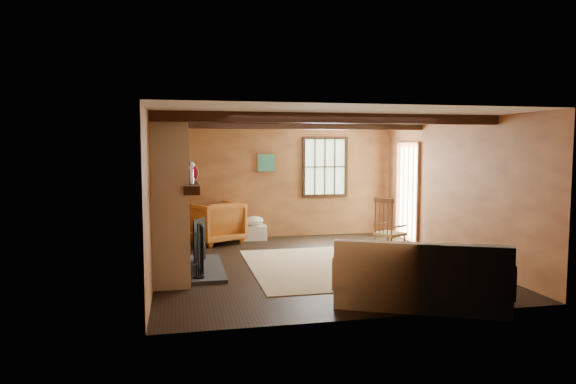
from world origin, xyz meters
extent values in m
plane|color=black|center=(0.00, 0.00, 0.00)|extent=(5.50, 5.50, 0.00)
cube|color=#AF713E|center=(0.00, 2.75, 1.20)|extent=(5.00, 0.02, 2.40)
cube|color=#AF713E|center=(0.00, -2.75, 1.20)|extent=(5.00, 0.02, 2.40)
cube|color=#AF713E|center=(-2.50, 0.00, 1.20)|extent=(0.02, 5.50, 2.40)
cube|color=#AF713E|center=(2.50, 0.00, 1.20)|extent=(0.02, 5.50, 2.40)
cube|color=silver|center=(0.00, 0.00, 2.40)|extent=(5.00, 5.50, 0.02)
cube|color=#331811|center=(0.00, -1.20, 2.33)|extent=(5.00, 0.12, 0.14)
cube|color=#331811|center=(0.00, 1.20, 2.33)|extent=(5.00, 0.12, 0.14)
cube|color=#331811|center=(1.00, 2.72, 1.50)|extent=(1.02, 0.06, 1.32)
cube|color=#A5C597|center=(1.00, 2.75, 1.50)|extent=(0.90, 0.01, 1.20)
cube|color=#331811|center=(1.00, 2.73, 1.50)|extent=(0.90, 0.03, 0.02)
cube|color=brown|center=(2.47, 1.70, 1.00)|extent=(0.06, 1.00, 2.06)
cube|color=#A5C597|center=(2.50, 1.70, 1.00)|extent=(0.01, 0.80, 1.85)
cube|color=brown|center=(-0.30, 2.72, 1.60)|extent=(0.42, 0.03, 0.42)
cube|color=teal|center=(-0.30, 2.71, 1.60)|extent=(0.36, 0.01, 0.36)
cube|color=brown|center=(-2.25, 0.00, 1.20)|extent=(0.50, 2.20, 2.40)
cube|color=black|center=(-2.18, 0.00, 0.45)|extent=(0.38, 1.00, 0.85)
cube|color=#37373C|center=(-1.75, 0.00, 0.03)|extent=(0.55, 1.80, 0.05)
cube|color=#331811|center=(-1.97, 0.00, 1.35)|extent=(0.22, 2.30, 0.12)
cube|color=black|center=(-1.82, -0.33, 0.41)|extent=(0.04, 0.36, 0.71)
cube|color=black|center=(-1.82, 0.03, 0.41)|extent=(0.11, 0.35, 0.71)
cube|color=black|center=(-1.82, 0.40, 0.41)|extent=(0.21, 0.31, 0.71)
cylinder|color=black|center=(-1.88, -0.69, 0.06)|extent=(0.16, 0.16, 0.02)
cylinder|color=black|center=(-1.91, -0.72, 0.39)|extent=(0.01, 0.01, 0.67)
cylinder|color=black|center=(-1.88, -0.69, 0.39)|extent=(0.01, 0.01, 0.67)
cylinder|color=black|center=(-1.85, -0.66, 0.39)|extent=(0.01, 0.01, 0.67)
cylinder|color=silver|center=(-1.98, -0.82, 1.52)|extent=(0.10, 0.10, 0.21)
sphere|color=silver|center=(-1.98, -0.82, 1.68)|extent=(0.12, 0.12, 0.12)
cylinder|color=red|center=(-1.98, -0.30, 1.55)|extent=(0.27, 0.11, 0.28)
cube|color=black|center=(-1.98, 0.11, 1.47)|extent=(0.24, 0.18, 0.12)
cylinder|color=#331811|center=(-1.98, 0.37, 1.46)|extent=(0.08, 0.08, 0.11)
cylinder|color=#331811|center=(-1.98, 0.56, 1.45)|extent=(0.08, 0.08, 0.09)
cube|color=#D3B28C|center=(0.20, -0.20, 0.00)|extent=(2.50, 3.00, 0.01)
cube|color=tan|center=(1.50, 0.31, 0.41)|extent=(0.57, 0.58, 0.05)
cube|color=brown|center=(1.34, 0.22, 1.01)|extent=(0.23, 0.39, 0.07)
cylinder|color=brown|center=(1.74, 0.23, 0.21)|extent=(0.03, 0.03, 0.40)
cylinder|color=brown|center=(1.57, 0.55, 0.21)|extent=(0.03, 0.03, 0.40)
cylinder|color=brown|center=(1.42, 0.07, 0.21)|extent=(0.03, 0.03, 0.40)
cylinder|color=brown|center=(1.25, 0.38, 0.21)|extent=(0.03, 0.03, 0.40)
cylinder|color=brown|center=(1.42, 0.07, 0.72)|extent=(0.03, 0.03, 0.68)
cylinder|color=brown|center=(1.25, 0.38, 0.72)|extent=(0.03, 0.03, 0.68)
cylinder|color=brown|center=(1.38, 0.14, 0.70)|extent=(0.02, 0.02, 0.56)
cylinder|color=brown|center=(1.34, 0.22, 0.70)|extent=(0.02, 0.02, 0.56)
cylinder|color=brown|center=(1.29, 0.30, 0.70)|extent=(0.02, 0.02, 0.56)
cube|color=brown|center=(1.59, 0.13, 0.56)|extent=(0.35, 0.21, 0.03)
cube|color=brown|center=(1.40, 0.48, 0.56)|extent=(0.35, 0.21, 0.03)
cube|color=brown|center=(1.58, 0.15, 0.01)|extent=(0.69, 0.39, 0.03)
cube|color=brown|center=(1.41, 0.47, 0.01)|extent=(0.69, 0.39, 0.03)
cube|color=white|center=(0.74, -2.35, 0.22)|extent=(2.20, 1.66, 0.44)
cube|color=white|center=(0.58, -2.70, 0.55)|extent=(1.88, 0.98, 0.55)
cube|color=white|center=(-0.12, -1.95, 0.42)|extent=(0.51, 0.88, 0.40)
cube|color=white|center=(1.61, -2.75, 0.42)|extent=(0.51, 0.88, 0.40)
ellipsoid|color=white|center=(1.24, -2.47, 0.55)|extent=(0.38, 0.27, 0.36)
cylinder|color=brown|center=(-2.17, 2.60, 0.07)|extent=(0.44, 0.13, 0.13)
cylinder|color=brown|center=(-2.02, 2.60, 0.07)|extent=(0.44, 0.13, 0.13)
cylinder|color=brown|center=(-1.88, 2.60, 0.07)|extent=(0.44, 0.13, 0.13)
cylinder|color=brown|center=(-2.17, 2.60, 0.20)|extent=(0.44, 0.13, 0.13)
cylinder|color=brown|center=(-2.02, 2.60, 0.20)|extent=(0.44, 0.13, 0.13)
cylinder|color=brown|center=(-1.88, 2.60, 0.20)|extent=(0.44, 0.13, 0.13)
cube|color=white|center=(-0.61, 2.44, 0.15)|extent=(0.52, 0.40, 0.30)
ellipsoid|color=white|center=(-0.61, 2.44, 0.40)|extent=(0.48, 0.45, 0.19)
imported|color=#BF6026|center=(-1.41, 2.22, 0.42)|extent=(1.20, 1.22, 0.84)
camera|label=1|loc=(-2.14, -8.06, 1.93)|focal=32.00mm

